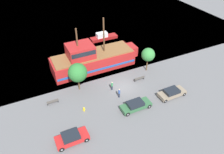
{
  "coord_description": "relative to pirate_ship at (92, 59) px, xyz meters",
  "views": [
    {
      "loc": [
        -14.42,
        -25.57,
        24.09
      ],
      "look_at": [
        -1.19,
        2.0,
        1.2
      ],
      "focal_mm": 35.0,
      "sensor_mm": 36.0,
      "label": 1
    }
  ],
  "objects": [
    {
      "name": "ground_plane",
      "position": [
        2.6,
        -7.88,
        -1.98
      ],
      "size": [
        160.0,
        160.0,
        0.0
      ],
      "primitive_type": "plane",
      "color": "#5B5B5E"
    },
    {
      "name": "water_surface",
      "position": [
        2.6,
        36.12,
        -1.98
      ],
      "size": [
        80.0,
        80.0,
        0.0
      ],
      "primitive_type": "plane",
      "color": "#38667F",
      "rests_on": "ground"
    },
    {
      "name": "pirate_ship",
      "position": [
        0.0,
        0.0,
        0.0
      ],
      "size": [
        16.99,
        5.11,
        9.7
      ],
      "color": "#A31E1E",
      "rests_on": "water_surface"
    },
    {
      "name": "moored_boat_dockside",
      "position": [
        6.74,
        10.1,
        -1.34
      ],
      "size": [
        6.49,
        1.83,
        1.78
      ],
      "color": "maroon",
      "rests_on": "water_surface"
    },
    {
      "name": "parked_car_curb_front",
      "position": [
        8.67,
        -13.35,
        -1.31
      ],
      "size": [
        4.63,
        1.95,
        1.34
      ],
      "color": "#7F705B",
      "rests_on": "ground_plane"
    },
    {
      "name": "parked_car_curb_mid",
      "position": [
        -8.77,
        -14.94,
        -1.25
      ],
      "size": [
        4.33,
        2.02,
        1.45
      ],
      "color": "#B21E1E",
      "rests_on": "ground_plane"
    },
    {
      "name": "parked_car_curb_rear",
      "position": [
        1.86,
        -13.3,
        -1.3
      ],
      "size": [
        4.8,
        1.91,
        1.33
      ],
      "color": "#2D5B38",
      "rests_on": "ground_plane"
    },
    {
      "name": "fire_hydrant",
      "position": [
        -5.48,
        -10.41,
        -1.57
      ],
      "size": [
        0.42,
        0.25,
        0.76
      ],
      "color": "yellow",
      "rests_on": "ground_plane"
    },
    {
      "name": "bench_promenade_east",
      "position": [
        -9.38,
        -6.75,
        -1.54
      ],
      "size": [
        1.82,
        0.45,
        0.85
      ],
      "color": "#4C4742",
      "rests_on": "ground_plane"
    },
    {
      "name": "bench_promenade_west",
      "position": [
        6.08,
        -7.49,
        -1.54
      ],
      "size": [
        1.96,
        0.45,
        0.85
      ],
      "color": "#4C4742",
      "rests_on": "ground_plane"
    },
    {
      "name": "pedestrian_walking_near",
      "position": [
        0.54,
        -7.67,
        -1.14
      ],
      "size": [
        0.32,
        0.32,
        1.67
      ],
      "color": "#232838",
      "rests_on": "ground_plane"
    },
    {
      "name": "pedestrian_walking_far",
      "position": [
        0.77,
        -9.9,
        -1.11
      ],
      "size": [
        0.32,
        0.32,
        1.72
      ],
      "color": "#232838",
      "rests_on": "ground_plane"
    },
    {
      "name": "tree_row_east",
      "position": [
        -4.43,
        -5.15,
        1.48
      ],
      "size": [
        3.16,
        3.16,
        5.06
      ],
      "color": "brown",
      "rests_on": "ground_plane"
    },
    {
      "name": "tree_row_mideast",
      "position": [
        9.05,
        -5.27,
        1.43
      ],
      "size": [
        2.49,
        2.49,
        4.68
      ],
      "color": "brown",
      "rests_on": "ground_plane"
    }
  ]
}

